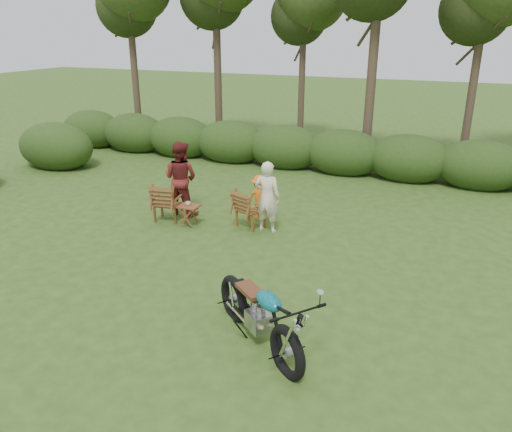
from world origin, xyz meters
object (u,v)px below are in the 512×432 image
at_px(cup, 188,203).
at_px(adult_a, 267,231).
at_px(lawn_chair_right, 251,227).
at_px(side_table, 189,216).
at_px(adult_b, 183,213).
at_px(child, 259,218).
at_px(lawn_chair_left, 169,220).
at_px(motorcycle, 258,342).

relative_size(cup, adult_a, 0.07).
xyz_separation_m(lawn_chair_right, side_table, (-1.36, -0.50, 0.25)).
xyz_separation_m(adult_a, adult_b, (-2.40, 0.28, 0.00)).
xyz_separation_m(lawn_chair_right, adult_b, (-1.95, 0.17, 0.00)).
height_order(adult_a, child, adult_a).
bearing_deg(lawn_chair_left, side_table, 159.88).
distance_m(lawn_chair_right, adult_b, 1.95).
bearing_deg(cup, side_table, -14.68).
distance_m(motorcycle, side_table, 4.92).
xyz_separation_m(lawn_chair_right, child, (-0.03, 0.60, 0.00)).
xyz_separation_m(cup, child, (1.35, 1.09, -0.55)).
bearing_deg(adult_a, motorcycle, 109.69).
bearing_deg(child, cup, 16.46).
height_order(motorcycle, lawn_chair_left, motorcycle).
xyz_separation_m(lawn_chair_left, adult_b, (0.06, 0.55, 0.00)).
xyz_separation_m(side_table, adult_a, (1.81, 0.38, -0.25)).
bearing_deg(lawn_chair_left, adult_a, 176.12).
bearing_deg(child, motorcycle, 89.77).
relative_size(side_table, adult_a, 0.30).
xyz_separation_m(motorcycle, child, (-1.94, 4.76, 0.00)).
relative_size(adult_a, child, 1.52).
height_order(lawn_chair_right, side_table, side_table).
height_order(motorcycle, adult_b, adult_b).
bearing_deg(child, side_table, 17.05).
height_order(lawn_chair_right, cup, cup).
bearing_deg(lawn_chair_left, motorcycle, 125.92).
relative_size(adult_b, child, 1.69).
bearing_deg(lawn_chair_right, lawn_chair_left, 30.46).
distance_m(lawn_chair_left, adult_a, 2.48).
bearing_deg(side_table, adult_b, 131.69).
height_order(cup, adult_b, adult_b).
height_order(cup, child, cup).
distance_m(motorcycle, lawn_chair_right, 4.59).
xyz_separation_m(motorcycle, lawn_chair_right, (-1.91, 4.17, 0.00)).
xyz_separation_m(cup, adult_a, (1.84, 0.38, -0.55)).
bearing_deg(lawn_chair_right, side_table, 39.83).
height_order(motorcycle, child, motorcycle).
bearing_deg(cup, lawn_chair_right, 19.60).
relative_size(lawn_chair_left, adult_a, 0.58).
bearing_deg(motorcycle, lawn_chair_right, 153.16).
bearing_deg(lawn_chair_left, lawn_chair_right, -179.32).
height_order(side_table, child, child).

